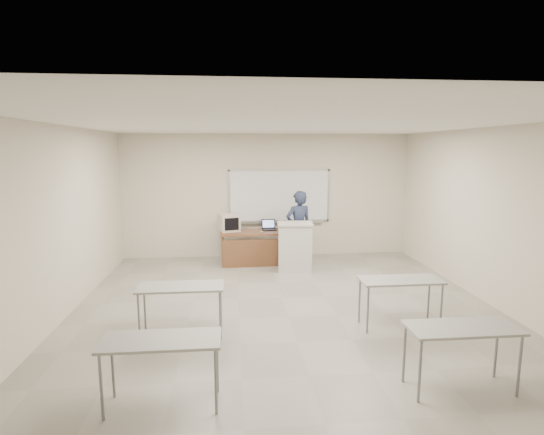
{
  "coord_description": "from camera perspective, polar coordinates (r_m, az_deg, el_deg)",
  "views": [
    {
      "loc": [
        -0.87,
        -6.32,
        2.62
      ],
      "look_at": [
        -0.05,
        2.2,
        1.25
      ],
      "focal_mm": 28.0,
      "sensor_mm": 36.0,
      "label": 1
    }
  ],
  "objects": [
    {
      "name": "whiteboard",
      "position": [
        10.41,
        1.0,
        2.84
      ],
      "size": [
        2.48,
        0.1,
        1.31
      ],
      "color": "white",
      "rests_on": "floor"
    },
    {
      "name": "laptop",
      "position": [
        9.98,
        -0.39,
        -1.35
      ],
      "size": [
        0.32,
        0.3,
        0.24
      ],
      "rotation": [
        0.0,
        0.0,
        0.07
      ],
      "color": "black",
      "rests_on": "instructor_desk"
    },
    {
      "name": "student_desks",
      "position": [
        5.41,
        4.22,
        -12.05
      ],
      "size": [
        4.4,
        2.2,
        0.73
      ],
      "color": "gray",
      "rests_on": "floor"
    },
    {
      "name": "floor",
      "position": [
        6.9,
        2.22,
        -13.26
      ],
      "size": [
        7.0,
        8.0,
        0.01
      ],
      "primitive_type": "cube",
      "color": "gray",
      "rests_on": "ground"
    },
    {
      "name": "presenter",
      "position": [
        9.69,
        3.58,
        -1.41
      ],
      "size": [
        0.71,
        0.57,
        1.71
      ],
      "primitive_type": "imported",
      "rotation": [
        0.0,
        0.0,
        3.43
      ],
      "color": "black",
      "rests_on": "floor"
    },
    {
      "name": "keyboard",
      "position": [
        9.02,
        2.29,
        -0.77
      ],
      "size": [
        0.48,
        0.26,
        0.03
      ],
      "primitive_type": "cube",
      "rotation": [
        0.0,
        0.0,
        -0.27
      ],
      "color": "#BCB09E",
      "rests_on": "podium"
    },
    {
      "name": "crt_monitor",
      "position": [
        9.89,
        -5.87,
        -0.67
      ],
      "size": [
        0.44,
        0.48,
        0.41
      ],
      "rotation": [
        0.0,
        0.0,
        0.29
      ],
      "color": "#BCB09E",
      "rests_on": "instructor_desk"
    },
    {
      "name": "instructor_desk",
      "position": [
        9.74,
        -2.6,
        -3.15
      ],
      "size": [
        1.49,
        0.75,
        0.75
      ],
      "rotation": [
        0.0,
        0.0,
        0.03
      ],
      "color": "brown",
      "rests_on": "floor"
    },
    {
      "name": "podium",
      "position": [
        9.27,
        3.09,
        -3.91
      ],
      "size": [
        0.75,
        0.55,
        1.06
      ],
      "rotation": [
        0.0,
        0.0,
        -0.1
      ],
      "color": "beige",
      "rests_on": "floor"
    },
    {
      "name": "mouse",
      "position": [
        9.62,
        -1.39,
        -1.97
      ],
      "size": [
        0.11,
        0.09,
        0.04
      ],
      "primitive_type": "ellipsoid",
      "rotation": [
        0.0,
        0.0,
        -0.34
      ],
      "color": "#97999F",
      "rests_on": "instructor_desk"
    }
  ]
}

